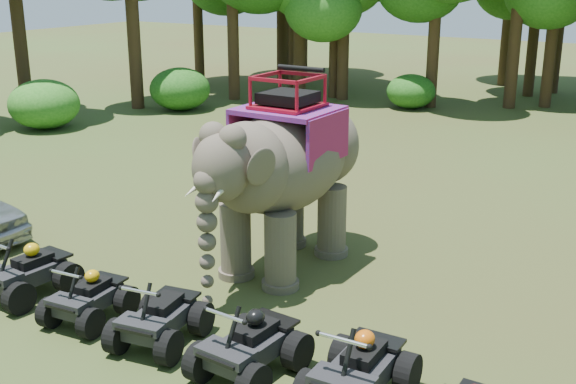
% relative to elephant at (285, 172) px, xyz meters
% --- Properties ---
extents(ground, '(110.00, 110.00, 0.00)m').
position_rel_elephant_xyz_m(ground, '(0.45, -1.83, -2.10)').
color(ground, '#47381E').
rests_on(ground, ground).
extents(elephant, '(2.27, 5.03, 4.20)m').
position_rel_elephant_xyz_m(elephant, '(0.00, 0.00, 0.00)').
color(elephant, brown).
rests_on(elephant, ground).
extents(atv_0, '(1.39, 1.83, 1.29)m').
position_rel_elephant_xyz_m(atv_0, '(-3.49, -3.94, -1.45)').
color(atv_0, black).
rests_on(atv_0, ground).
extents(atv_1, '(1.28, 1.66, 1.15)m').
position_rel_elephant_xyz_m(atv_1, '(-1.69, -4.06, -1.52)').
color(atv_1, black).
rests_on(atv_1, ground).
extents(atv_2, '(1.49, 1.86, 1.25)m').
position_rel_elephant_xyz_m(atv_2, '(-0.03, -4.02, -1.48)').
color(atv_2, black).
rests_on(atv_2, ground).
extents(atv_3, '(1.41, 1.86, 1.32)m').
position_rel_elephant_xyz_m(atv_3, '(1.85, -4.04, -1.44)').
color(atv_3, black).
rests_on(atv_3, ground).
extents(atv_4, '(1.39, 1.87, 1.35)m').
position_rel_elephant_xyz_m(atv_4, '(3.65, -3.82, -1.42)').
color(atv_4, black).
rests_on(atv_4, ground).
extents(tree_0, '(5.12, 5.12, 7.32)m').
position_rel_elephant_xyz_m(tree_0, '(0.45, 22.00, 1.56)').
color(tree_0, '#195114').
rests_on(tree_0, ground).
extents(tree_22, '(6.09, 6.09, 8.70)m').
position_rel_elephant_xyz_m(tree_22, '(-18.54, 8.36, 2.25)').
color(tree_22, '#195114').
rests_on(tree_22, ground).
extents(tree_23, '(6.52, 6.52, 9.31)m').
position_rel_elephant_xyz_m(tree_23, '(-15.37, 11.94, 2.55)').
color(tree_23, '#195114').
rests_on(tree_23, ground).
extents(tree_24, '(5.81, 5.81, 8.30)m').
position_rel_elephant_xyz_m(tree_24, '(-12.96, 16.15, 2.05)').
color(tree_24, '#195114').
rests_on(tree_24, ground).
extents(tree_25, '(4.57, 4.57, 6.53)m').
position_rel_elephant_xyz_m(tree_25, '(-9.08, 19.15, 1.16)').
color(tree_25, '#195114').
rests_on(tree_25, ground).
extents(tree_26, '(5.47, 5.47, 7.81)m').
position_rel_elephant_xyz_m(tree_26, '(-4.07, 19.24, 1.80)').
color(tree_26, '#195114').
rests_on(tree_26, ground).
extents(tree_28, '(5.79, 5.79, 8.28)m').
position_rel_elephant_xyz_m(tree_28, '(-14.04, 22.95, 2.04)').
color(tree_28, '#195114').
rests_on(tree_28, ground).
extents(tree_29, '(5.16, 5.16, 7.37)m').
position_rel_elephant_xyz_m(tree_29, '(-0.14, 26.25, 1.58)').
color(tree_29, '#195114').
rests_on(tree_29, ground).
extents(tree_31, '(4.92, 4.92, 7.02)m').
position_rel_elephant_xyz_m(tree_31, '(-0.96, 24.61, 1.41)').
color(tree_31, '#195114').
rests_on(tree_31, ground).
extents(tree_33, '(5.95, 5.95, 8.51)m').
position_rel_elephant_xyz_m(tree_33, '(-8.45, 18.89, 2.15)').
color(tree_33, '#195114').
rests_on(tree_33, ground).
extents(tree_37, '(5.40, 5.40, 7.72)m').
position_rel_elephant_xyz_m(tree_37, '(-17.40, 19.09, 1.76)').
color(tree_37, '#195114').
rests_on(tree_37, ground).
extents(tree_39, '(5.66, 5.66, 8.08)m').
position_rel_elephant_xyz_m(tree_39, '(-0.89, 20.91, 1.94)').
color(tree_39, '#195114').
rests_on(tree_39, ground).
extents(tree_41, '(5.54, 5.54, 7.91)m').
position_rel_elephant_xyz_m(tree_41, '(-14.58, 25.52, 1.86)').
color(tree_41, '#195114').
rests_on(tree_41, ground).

